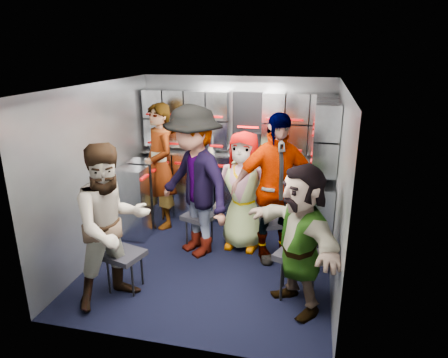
% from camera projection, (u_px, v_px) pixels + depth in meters
% --- Properties ---
extents(floor, '(3.00, 3.00, 0.00)m').
position_uv_depth(floor, '(212.00, 260.00, 4.90)').
color(floor, black).
rests_on(floor, ground).
extents(wall_back, '(2.80, 0.04, 2.10)m').
position_uv_depth(wall_back, '(237.00, 148.00, 5.96)').
color(wall_back, gray).
rests_on(wall_back, ground).
extents(wall_left, '(0.04, 3.00, 2.10)m').
position_uv_depth(wall_left, '(101.00, 171.00, 4.87)').
color(wall_left, gray).
rests_on(wall_left, ground).
extents(wall_right, '(0.04, 3.00, 2.10)m').
position_uv_depth(wall_right, '(338.00, 189.00, 4.27)').
color(wall_right, gray).
rests_on(wall_right, ground).
extents(ceiling, '(2.80, 3.00, 0.02)m').
position_uv_depth(ceiling, '(210.00, 86.00, 4.24)').
color(ceiling, silver).
rests_on(ceiling, wall_back).
extents(cart_bank_back, '(2.68, 0.38, 0.99)m').
position_uv_depth(cart_bank_back, '(234.00, 188.00, 5.94)').
color(cart_bank_back, '#9CA1AC').
rests_on(cart_bank_back, ground).
extents(cart_bank_left, '(0.38, 0.76, 0.99)m').
position_uv_depth(cart_bank_left, '(139.00, 199.00, 5.52)').
color(cart_bank_left, '#9CA1AC').
rests_on(cart_bank_left, ground).
extents(counter, '(2.68, 0.42, 0.03)m').
position_uv_depth(counter, '(234.00, 154.00, 5.77)').
color(counter, '#B7BABF').
rests_on(counter, cart_bank_back).
extents(locker_bank_back, '(2.68, 0.28, 0.82)m').
position_uv_depth(locker_bank_back, '(235.00, 121.00, 5.68)').
color(locker_bank_back, '#9CA1AC').
rests_on(locker_bank_back, wall_back).
extents(locker_bank_right, '(0.28, 1.00, 0.82)m').
position_uv_depth(locker_bank_right, '(326.00, 134.00, 4.81)').
color(locker_bank_right, '#9CA1AC').
rests_on(locker_bank_right, wall_right).
extents(right_cabinet, '(0.28, 1.20, 1.00)m').
position_uv_depth(right_cabinet, '(320.00, 213.00, 5.03)').
color(right_cabinet, '#9CA1AC').
rests_on(right_cabinet, ground).
extents(coffee_niche, '(0.46, 0.16, 0.84)m').
position_uv_depth(coffee_niche, '(248.00, 122.00, 5.70)').
color(coffee_niche, black).
rests_on(coffee_niche, wall_back).
extents(red_latch_strip, '(2.60, 0.02, 0.03)m').
position_uv_depth(red_latch_strip, '(231.00, 167.00, 5.63)').
color(red_latch_strip, '#B10809').
rests_on(red_latch_strip, cart_bank_back).
extents(jump_seat_near_left, '(0.45, 0.43, 0.44)m').
position_uv_depth(jump_seat_near_left, '(124.00, 257.00, 4.21)').
color(jump_seat_near_left, black).
rests_on(jump_seat_near_left, ground).
extents(jump_seat_mid_left, '(0.47, 0.45, 0.44)m').
position_uv_depth(jump_seat_mid_left, '(199.00, 218.00, 5.16)').
color(jump_seat_mid_left, black).
rests_on(jump_seat_mid_left, ground).
extents(jump_seat_center, '(0.36, 0.35, 0.40)m').
position_uv_depth(jump_seat_center, '(245.00, 215.00, 5.31)').
color(jump_seat_center, black).
rests_on(jump_seat_center, ground).
extents(jump_seat_mid_right, '(0.46, 0.45, 0.42)m').
position_uv_depth(jump_seat_mid_right, '(274.00, 223.00, 5.03)').
color(jump_seat_mid_right, black).
rests_on(jump_seat_mid_right, ground).
extents(jump_seat_near_right, '(0.54, 0.53, 0.50)m').
position_uv_depth(jump_seat_near_right, '(299.00, 258.00, 4.08)').
color(jump_seat_near_right, black).
rests_on(jump_seat_near_right, ground).
extents(attendant_standing, '(0.75, 0.76, 1.78)m').
position_uv_depth(attendant_standing, '(160.00, 167.00, 5.62)').
color(attendant_standing, black).
rests_on(attendant_standing, ground).
extents(attendant_arc_a, '(0.99, 1.02, 1.66)m').
position_uv_depth(attendant_arc_a, '(112.00, 226.00, 3.90)').
color(attendant_arc_a, black).
rests_on(attendant_arc_a, ground).
extents(attendant_arc_b, '(1.38, 1.29, 1.87)m').
position_uv_depth(attendant_arc_b, '(194.00, 182.00, 4.82)').
color(attendant_arc_b, black).
rests_on(attendant_arc_b, ground).
extents(attendant_arc_c, '(0.79, 0.56, 1.53)m').
position_uv_depth(attendant_arc_c, '(243.00, 191.00, 5.02)').
color(attendant_arc_c, black).
rests_on(attendant_arc_c, ground).
extents(attendant_arc_d, '(1.15, 0.85, 1.81)m').
position_uv_depth(attendant_arc_d, '(275.00, 189.00, 4.70)').
color(attendant_arc_d, black).
rests_on(attendant_arc_d, ground).
extents(attendant_arc_e, '(1.20, 1.37, 1.50)m').
position_uv_depth(attendant_arc_e, '(300.00, 239.00, 3.82)').
color(attendant_arc_e, black).
rests_on(attendant_arc_e, ground).
extents(bottle_left, '(0.06, 0.06, 0.27)m').
position_uv_depth(bottle_left, '(213.00, 144.00, 5.74)').
color(bottle_left, white).
rests_on(bottle_left, counter).
extents(bottle_mid, '(0.07, 0.07, 0.23)m').
position_uv_depth(bottle_mid, '(240.00, 147.00, 5.67)').
color(bottle_mid, white).
rests_on(bottle_mid, counter).
extents(bottle_right, '(0.06, 0.06, 0.25)m').
position_uv_depth(bottle_right, '(249.00, 146.00, 5.64)').
color(bottle_right, white).
rests_on(bottle_right, counter).
extents(cup_left, '(0.08, 0.08, 0.09)m').
position_uv_depth(cup_left, '(211.00, 150.00, 5.77)').
color(cup_left, tan).
rests_on(cup_left, counter).
extents(cup_right, '(0.08, 0.08, 0.10)m').
position_uv_depth(cup_right, '(283.00, 154.00, 5.55)').
color(cup_right, tan).
rests_on(cup_right, counter).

